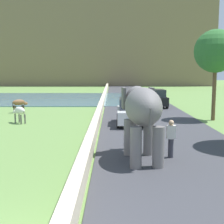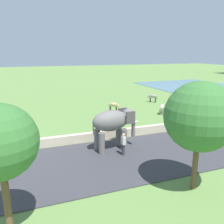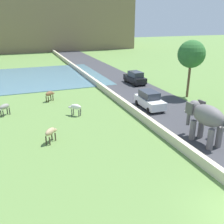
{
  "view_description": "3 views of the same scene",
  "coord_description": "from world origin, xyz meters",
  "px_view_note": "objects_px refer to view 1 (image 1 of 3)",
  "views": [
    {
      "loc": [
        2.21,
        -5.19,
        3.64
      ],
      "look_at": [
        2.25,
        12.41,
        1.26
      ],
      "focal_mm": 49.45,
      "sensor_mm": 36.0,
      "label": 1
    },
    {
      "loc": [
        18.43,
        1.23,
        6.93
      ],
      "look_at": [
        -0.73,
        8.41,
        1.74
      ],
      "focal_mm": 37.74,
      "sensor_mm": 36.0,
      "label": 2
    },
    {
      "loc": [
        -9.06,
        -6.53,
        8.78
      ],
      "look_at": [
        -1.83,
        12.27,
        1.29
      ],
      "focal_mm": 40.52,
      "sensor_mm": 36.0,
      "label": 3
    }
  ],
  "objects_px": {
    "elephant": "(141,111)",
    "cow_brown": "(19,103)",
    "car_white": "(130,112)",
    "car_black": "(156,98)",
    "person_beside_elephant": "(170,138)",
    "cow_white": "(19,111)"
  },
  "relations": [
    {
      "from": "person_beside_elephant",
      "to": "cow_brown",
      "type": "distance_m",
      "value": 17.57
    },
    {
      "from": "car_white",
      "to": "cow_brown",
      "type": "xyz_separation_m",
      "value": [
        -9.26,
        6.17,
        -0.06
      ]
    },
    {
      "from": "elephant",
      "to": "car_black",
      "type": "bearing_deg",
      "value": 80.05
    },
    {
      "from": "person_beside_elephant",
      "to": "car_white",
      "type": "relative_size",
      "value": 0.4
    },
    {
      "from": "elephant",
      "to": "person_beside_elephant",
      "type": "bearing_deg",
      "value": 11.77
    },
    {
      "from": "person_beside_elephant",
      "to": "cow_brown",
      "type": "bearing_deg",
      "value": 126.57
    },
    {
      "from": "person_beside_elephant",
      "to": "cow_white",
      "type": "distance_m",
      "value": 12.34
    },
    {
      "from": "elephant",
      "to": "car_black",
      "type": "height_order",
      "value": "elephant"
    },
    {
      "from": "car_white",
      "to": "cow_white",
      "type": "xyz_separation_m",
      "value": [
        -7.61,
        0.69,
        -0.06
      ]
    },
    {
      "from": "car_black",
      "to": "cow_white",
      "type": "distance_m",
      "value": 14.15
    },
    {
      "from": "person_beside_elephant",
      "to": "cow_white",
      "type": "xyz_separation_m",
      "value": [
        -8.82,
        8.64,
        -0.04
      ]
    },
    {
      "from": "elephant",
      "to": "car_white",
      "type": "height_order",
      "value": "elephant"
    },
    {
      "from": "cow_white",
      "to": "person_beside_elephant",
      "type": "bearing_deg",
      "value": -44.4
    },
    {
      "from": "car_white",
      "to": "cow_brown",
      "type": "relative_size",
      "value": 3.2
    },
    {
      "from": "car_black",
      "to": "car_white",
      "type": "distance_m",
      "value": 10.38
    },
    {
      "from": "cow_brown",
      "to": "elephant",
      "type": "bearing_deg",
      "value": -57.27
    },
    {
      "from": "person_beside_elephant",
      "to": "car_black",
      "type": "bearing_deg",
      "value": 83.79
    },
    {
      "from": "elephant",
      "to": "cow_brown",
      "type": "height_order",
      "value": "elephant"
    },
    {
      "from": "elephant",
      "to": "car_white",
      "type": "relative_size",
      "value": 0.87
    },
    {
      "from": "elephant",
      "to": "car_black",
      "type": "relative_size",
      "value": 0.87
    },
    {
      "from": "person_beside_elephant",
      "to": "elephant",
      "type": "bearing_deg",
      "value": -168.23
    },
    {
      "from": "person_beside_elephant",
      "to": "car_white",
      "type": "xyz_separation_m",
      "value": [
        -1.21,
        7.95,
        0.03
      ]
    }
  ]
}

